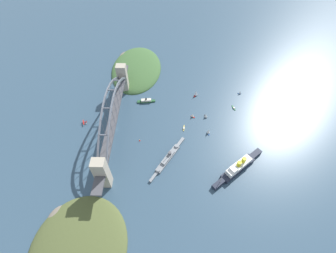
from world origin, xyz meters
name	(u,v)px	position (x,y,z in m)	size (l,w,h in m)	color
ground_plane	(117,129)	(0.00, 0.00, 0.00)	(1400.00, 1400.00, 0.00)	#334C60
harbor_arch_bridge	(114,116)	(0.00, 0.00, 29.46)	(242.37, 16.01, 67.77)	#ADA38E
headland_west_shore	(136,69)	(-154.50, 13.03, 0.00)	(149.76, 96.11, 24.60)	#3D6033
headland_east_shore	(77,247)	(167.23, -17.97, 0.00)	(120.15, 107.37, 20.09)	#4C562D
ocean_liner	(238,167)	(67.57, 175.07, 6.03)	(64.15, 77.04, 20.49)	#1E2333
naval_cruiser	(168,158)	(52.45, 80.14, 2.62)	(73.71, 48.91, 16.17)	gray
harbor_ferry_steamer	(146,101)	(-61.44, 40.59, 2.35)	(8.78, 31.19, 7.78)	#23512D
seaplane_taxiing_near_bridge	(84,123)	(-10.93, -53.75, 1.98)	(10.16, 8.17, 4.94)	#B7B7B2
small_boat_0	(240,92)	(-84.41, 205.59, 3.02)	(3.50, 6.34, 6.28)	#234C8C
small_boat_1	(234,108)	(-48.47, 188.96, 0.73)	(11.90, 4.85, 2.07)	#2D6B3D
small_boat_2	(193,115)	(-27.68, 118.54, 3.51)	(5.92, 6.90, 7.56)	#B2231E
small_boat_3	(196,93)	(-78.85, 127.09, 5.40)	(9.16, 8.05, 11.69)	#B2231E
small_boat_4	(206,116)	(-27.28, 139.91, 3.65)	(8.26, 5.48, 7.72)	black
small_boat_5	(209,131)	(5.37, 141.01, 4.35)	(8.85, 5.55, 9.40)	#234C8C
small_boat_6	(184,128)	(-3.08, 103.85, 0.73)	(11.82, 3.39, 2.05)	gold
channel_marker_buoy	(140,140)	(21.65, 37.09, 1.12)	(2.20, 2.20, 2.75)	red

